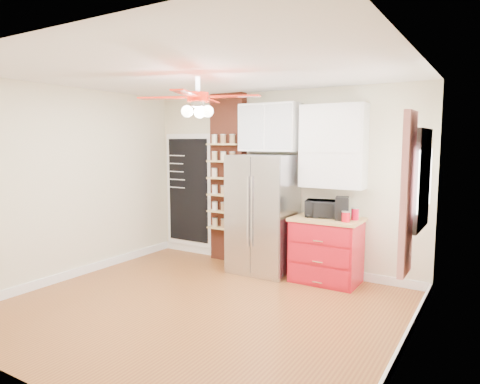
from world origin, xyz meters
The scene contains 21 objects.
floor centered at (0.00, 0.00, 0.00)m, with size 4.50×4.50×0.00m, color brown.
ceiling centered at (0.00, 0.00, 2.70)m, with size 4.50×4.50×0.00m, color white.
wall_back centered at (0.00, 2.00, 1.35)m, with size 4.50×0.02×2.70m, color beige.
wall_front centered at (0.00, -2.00, 1.35)m, with size 4.50×0.02×2.70m, color beige.
wall_left centered at (-2.25, 0.00, 1.35)m, with size 0.02×4.00×2.70m, color beige.
wall_right centered at (2.25, 0.00, 1.35)m, with size 0.02×4.00×2.70m, color beige.
chalkboard centered at (-1.70, 1.96, 1.10)m, with size 0.95×0.05×1.95m.
brick_pillar centered at (-0.85, 1.92, 1.35)m, with size 0.60×0.16×2.70m, color brown.
fridge centered at (-0.05, 1.63, 0.88)m, with size 0.90×0.70×1.75m, color #AEAEB3.
upper_glass_cabinet centered at (-0.05, 1.82, 2.15)m, with size 0.90×0.35×0.70m, color white.
red_cabinet centered at (0.92, 1.68, 0.45)m, with size 0.94×0.64×0.90m.
upper_shelf_unit centered at (0.92, 1.85, 1.88)m, with size 0.90×0.30×1.15m, color white.
window centered at (2.23, 0.90, 1.55)m, with size 0.04×0.75×1.05m, color white.
curtain centered at (2.18, 0.35, 1.45)m, with size 0.06×0.40×1.55m, color red.
ceiling_fan centered at (0.00, 0.00, 2.42)m, with size 1.40×1.40×0.44m.
toaster_oven centered at (0.83, 1.70, 1.02)m, with size 0.43×0.29×0.24m, color black.
coffee_maker centered at (1.14, 1.63, 1.06)m, with size 0.17×0.19×0.31m, color black.
canister_left centered at (1.23, 1.53, 0.96)m, with size 0.11×0.11×0.13m, color red.
canister_right centered at (1.29, 1.73, 0.98)m, with size 0.10×0.10×0.15m, color red.
pantry_jar_oats centered at (-1.01, 1.76, 1.44)m, with size 0.09×0.09×0.14m, color beige.
pantry_jar_beans centered at (-0.75, 1.78, 1.44)m, with size 0.10×0.10×0.14m, color olive.
Camera 1 is at (2.92, -3.87, 1.94)m, focal length 32.00 mm.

